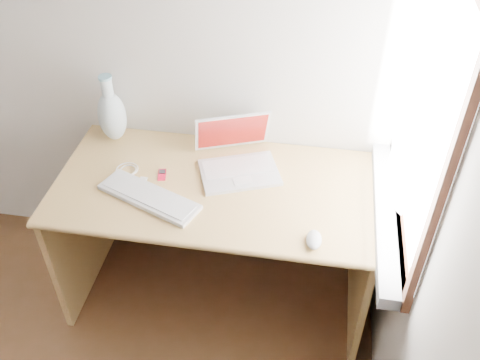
% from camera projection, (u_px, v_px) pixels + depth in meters
% --- Properties ---
extents(back_wall, '(3.50, 0.04, 2.60)m').
position_uv_depth(back_wall, '(30.00, 25.00, 2.47)').
color(back_wall, white).
rests_on(back_wall, floor).
extents(window, '(0.11, 0.99, 1.10)m').
position_uv_depth(window, '(418.00, 117.00, 1.93)').
color(window, silver).
rests_on(window, right_wall).
extents(desk, '(1.46, 0.73, 0.77)m').
position_uv_depth(desk, '(220.00, 207.00, 2.63)').
color(desk, tan).
rests_on(desk, floor).
extents(laptop, '(0.42, 0.41, 0.24)m').
position_uv_depth(laptop, '(241.00, 158.00, 2.48)').
color(laptop, silver).
rests_on(laptop, desk).
extents(external_keyboard, '(0.49, 0.31, 0.02)m').
position_uv_depth(external_keyboard, '(149.00, 197.00, 2.34)').
color(external_keyboard, white).
rests_on(external_keyboard, desk).
extents(mouse, '(0.07, 0.11, 0.04)m').
position_uv_depth(mouse, '(314.00, 240.00, 2.14)').
color(mouse, silver).
rests_on(mouse, desk).
extents(ipod, '(0.05, 0.09, 0.01)m').
position_uv_depth(ipod, '(162.00, 175.00, 2.47)').
color(ipod, red).
rests_on(ipod, desk).
extents(cable_coil, '(0.13, 0.13, 0.01)m').
position_uv_depth(cable_coil, '(127.00, 169.00, 2.50)').
color(cable_coil, white).
rests_on(cable_coil, desk).
extents(remote, '(0.04, 0.09, 0.01)m').
position_uv_depth(remote, '(141.00, 184.00, 2.42)').
color(remote, white).
rests_on(remote, desk).
extents(vase, '(0.14, 0.14, 0.35)m').
position_uv_depth(vase, '(112.00, 114.00, 2.60)').
color(vase, silver).
rests_on(vase, desk).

